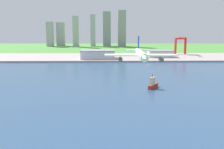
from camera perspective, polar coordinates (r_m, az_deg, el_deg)
name	(u,v)px	position (r m, az deg, el deg)	size (l,w,h in m)	color
ground_plane	(108,74)	(348.21, -0.93, 0.04)	(2400.00, 2400.00, 0.00)	#4C8D3C
water_bay	(108,84)	(289.25, -0.89, -1.96)	(840.00, 360.00, 0.15)	#2D4C70
industrial_pier	(107,57)	(536.28, -1.00, 3.63)	(840.00, 140.00, 2.50)	#A69695
airplane_landing	(141,54)	(136.60, 6.04, 4.16)	(36.31, 38.53, 11.98)	white
tugboat_small	(153,84)	(271.05, 8.49, -1.99)	(12.60, 17.74, 14.06)	#B22D1E
port_crane_red	(181,42)	(597.73, 14.11, 6.66)	(23.07, 47.42, 36.77)	red
warehouse_main	(98,54)	(503.88, -2.97, 4.24)	(61.56, 41.70, 15.37)	silver
warehouse_annex	(160,54)	(534.80, 10.03, 4.29)	(47.40, 27.62, 12.80)	silver
distant_skyline	(91,31)	(861.26, -4.41, 9.05)	(243.86, 58.86, 109.71)	#A6A5AE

